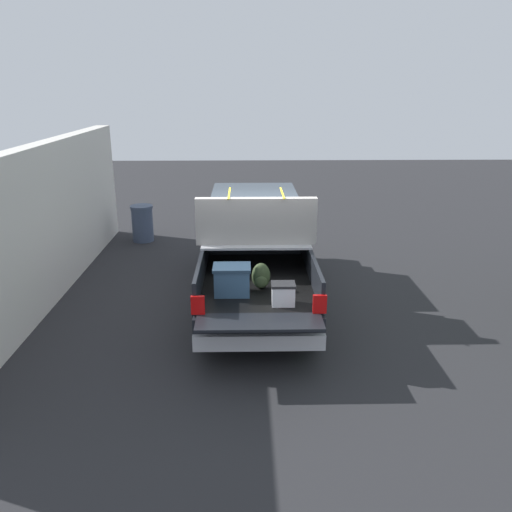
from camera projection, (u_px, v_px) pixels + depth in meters
name	position (u px, v px, depth m)	size (l,w,h in m)	color
ground_plane	(255.00, 299.00, 10.25)	(40.00, 40.00, 0.00)	#262628
pickup_truck	(255.00, 246.00, 10.30)	(6.05, 2.09, 2.23)	black
building_facade	(44.00, 224.00, 9.92)	(9.68, 0.36, 3.01)	silver
trash_can	(142.00, 223.00, 13.95)	(0.60, 0.60, 0.98)	#3F4C66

